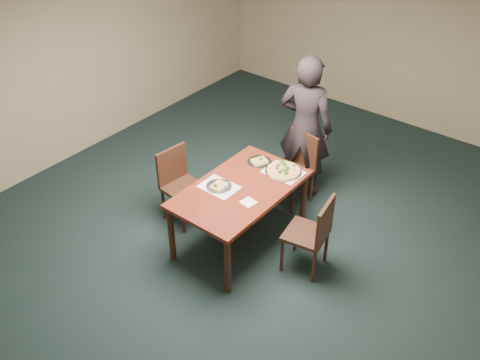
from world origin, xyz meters
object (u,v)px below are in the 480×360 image
Objects in this scene: pizza_pan at (283,170)px; slice_plate_far at (259,161)px; chair_left at (179,181)px; slice_plate_near at (219,186)px; chair_right at (313,231)px; diner at (305,127)px; dining_table at (240,194)px; chair_far at (297,164)px.

slice_plate_far is at bearing -179.81° from pizza_pan.
chair_left reaches higher than slice_plate_near.
diner reaches higher than chair_right.
dining_table is 1.65× the size of chair_right.
chair_right is at bearing -40.79° from chair_far.
chair_far is 2.22× the size of pizza_pan.
diner reaches higher than chair_left.
dining_table is 1.65× the size of chair_left.
slice_plate_far is at bearing 85.75° from slice_plate_near.
chair_right reaches higher than pizza_pan.
chair_far is 1.26m from chair_right.
slice_plate_near is at bearing -86.59° from chair_right.
dining_table is 1.08m from chair_far.
dining_table is at bearing -77.73° from chair_left.
chair_left is 0.97m from slice_plate_far.
dining_table is 5.36× the size of slice_plate_near.
chair_far is (0.04, 1.07, -0.14)m from dining_table.
chair_right is (0.87, 0.12, -0.14)m from dining_table.
chair_left and chair_right have the same top height.
slice_plate_near is 1.00× the size of slice_plate_far.
pizza_pan is at bearing 0.19° from slice_plate_far.
chair_right is (0.83, -0.95, 0.00)m from chair_far.
chair_right reaches higher than dining_table.
dining_table is at bearing -75.56° from slice_plate_far.
chair_right is at bearing 13.53° from slice_plate_near.
chair_left is 0.70m from slice_plate_near.
pizza_pan reaches higher than slice_plate_far.
chair_far is 0.50× the size of diner.
chair_far is 1.25m from slice_plate_near.
diner is (-0.05, 0.22, 0.40)m from chair_far.
diner is 6.55× the size of slice_plate_far.
chair_right is at bearing -31.39° from pizza_pan.
dining_table is 5.36× the size of slice_plate_far.
slice_plate_near is (0.66, -0.05, 0.25)m from chair_left.
dining_table is at bearing -83.93° from chair_far.
chair_left is 1.66m from diner.
pizza_pan is at bearing 92.70° from diner.
chair_far is 0.62m from slice_plate_far.
diner is (-0.88, 1.17, 0.40)m from chair_right.
chair_far is 0.46m from diner.
slice_plate_far is (-0.12, -0.76, -0.16)m from diner.
slice_plate_near is at bearing -87.55° from chair_left.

